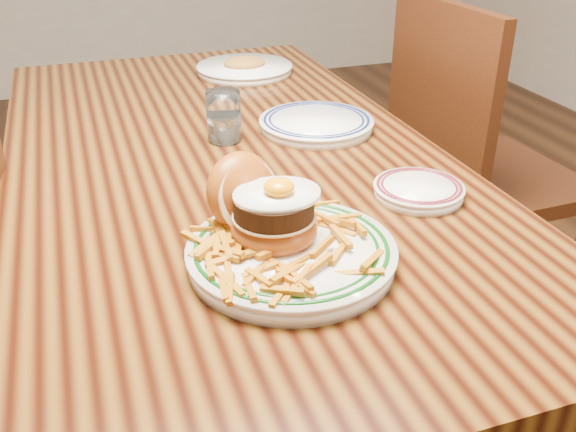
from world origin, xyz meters
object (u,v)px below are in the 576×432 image
object	(u,v)px
side_plate	(419,189)
main_plate	(283,236)
chair_right	(471,166)
table	(226,190)

from	to	relation	value
side_plate	main_plate	bearing A→B (deg)	-145.80
chair_right	main_plate	xyz separation A→B (m)	(-0.77, -0.63, 0.27)
table	main_plate	bearing A→B (deg)	-92.31
table	side_plate	world-z (taller)	side_plate
table	main_plate	world-z (taller)	main_plate
chair_right	side_plate	size ratio (longest dim) A/B	6.00
table	chair_right	bearing A→B (deg)	15.33
chair_right	side_plate	xyz separation A→B (m)	(-0.48, -0.51, 0.24)
chair_right	main_plate	distance (m)	1.03
table	side_plate	xyz separation A→B (m)	(0.27, -0.31, 0.10)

